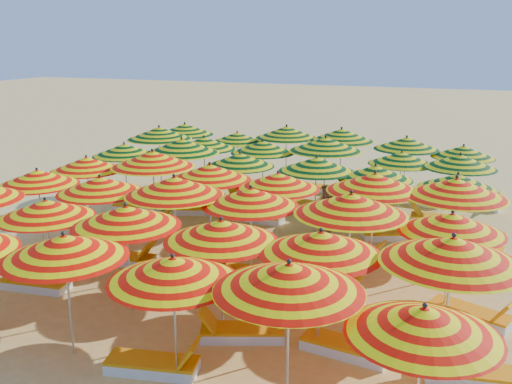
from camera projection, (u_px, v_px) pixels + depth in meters
ground at (250, 249)px, 16.71m from camera, size 120.00×120.00×0.00m
umbrella_2 at (64, 247)px, 10.59m from camera, size 2.57×2.57×2.52m
umbrella_3 at (173, 269)px, 9.75m from camera, size 3.04×3.04×2.43m
umbrella_4 at (289, 278)px, 9.02m from camera, size 2.97×2.97×2.61m
umbrella_5 at (424, 321)px, 8.04m from camera, size 2.25×2.25×2.39m
umbrella_7 at (46, 209)px, 13.30m from camera, size 2.70×2.70×2.40m
umbrella_8 at (126, 216)px, 12.35m from camera, size 2.93×2.93×2.54m
umbrella_9 at (221, 231)px, 11.52m from camera, size 2.84×2.84×2.50m
umbrella_10 at (321, 243)px, 10.77m from camera, size 2.40×2.40×2.53m
umbrella_11 at (453, 250)px, 9.94m from camera, size 3.06×3.06×2.71m
umbrella_12 at (37, 178)px, 16.13m from camera, size 2.99×2.99×2.45m
umbrella_13 at (100, 185)px, 15.21m from camera, size 2.92×2.92×2.48m
umbrella_14 at (174, 186)px, 14.37m from camera, size 3.04×3.04×2.68m
umbrella_15 at (251, 197)px, 13.82m from camera, size 2.98×2.98×2.54m
umbrella_16 at (351, 204)px, 12.71m from camera, size 3.06×3.06×2.71m
umbrella_17 at (452, 223)px, 12.23m from camera, size 2.83×2.83×2.42m
umbrella_18 at (87, 164)px, 17.95m from camera, size 2.91×2.91×2.43m
umbrella_19 at (153, 159)px, 17.41m from camera, size 2.69×2.69×2.73m
umbrella_20 at (210, 172)px, 16.40m from camera, size 3.07×3.07×2.55m
umbrella_21 at (278, 181)px, 15.64m from camera, size 2.45×2.45×2.48m
umbrella_22 at (375, 182)px, 14.84m from camera, size 2.86×2.86×2.66m
umbrella_23 at (456, 188)px, 14.15m from camera, size 2.78×2.78×2.70m
umbrella_24 at (124, 150)px, 20.27m from camera, size 2.53×2.53×2.42m
umbrella_25 at (182, 146)px, 19.49m from camera, size 3.40×3.40×2.73m
umbrella_26 at (240, 160)px, 18.65m from camera, size 2.55×2.55×2.41m
umbrella_27 at (316, 164)px, 17.61m from camera, size 2.50×2.50×2.50m
umbrella_28 at (375, 173)px, 16.98m from camera, size 2.88×2.88×2.39m
umbrella_29 at (458, 181)px, 16.11m from camera, size 2.69×2.69×2.33m
umbrella_30 at (159, 133)px, 22.33m from camera, size 3.17×3.17×2.70m
umbrella_31 at (204, 143)px, 21.26m from camera, size 2.96×2.96×2.49m
umbrella_32 at (263, 147)px, 20.58m from camera, size 2.40×2.40×2.47m
umbrella_33 at (325, 144)px, 19.83m from camera, size 3.36×3.36×2.73m
umbrella_34 at (402, 158)px, 19.15m from camera, size 2.60×2.60×2.36m
umbrella_35 at (460, 161)px, 18.18m from camera, size 2.94×2.94×2.47m
umbrella_36 at (185, 129)px, 24.08m from camera, size 2.63×2.63×2.57m
umbrella_37 at (237, 137)px, 23.28m from camera, size 2.31×2.31×2.34m
umbrella_38 at (287, 132)px, 22.71m from camera, size 2.67×2.67×2.67m
umbrella_39 at (341, 135)px, 21.84m from camera, size 3.13×3.13×2.71m
umbrella_40 at (406, 143)px, 20.98m from camera, size 3.14×3.14×2.54m
umbrella_41 at (463, 152)px, 20.21m from camera, size 2.28×2.28×2.36m
lounger_2 at (155, 364)px, 10.50m from camera, size 1.81×0.92×0.69m
lounger_3 at (33, 283)px, 14.01m from camera, size 1.79×0.79×0.69m
lounger_4 at (240, 332)px, 11.67m from camera, size 1.82×1.16×0.69m
lounger_5 at (347, 347)px, 11.08m from camera, size 1.79×0.80×0.69m
lounger_6 at (470, 374)px, 10.20m from camera, size 1.81×0.87×0.69m
lounger_7 at (125, 258)px, 15.60m from camera, size 1.76×0.67×0.69m
lounger_8 at (201, 268)px, 14.90m from camera, size 1.82×0.97×0.69m
lounger_9 at (232, 271)px, 14.74m from camera, size 1.81×0.88×0.69m
lounger_10 at (327, 291)px, 13.55m from camera, size 1.82×1.21×0.69m
lounger_11 at (472, 314)px, 12.43m from camera, size 1.83×1.14×0.69m
lounger_12 at (145, 226)px, 18.29m from camera, size 1.82×0.94×0.69m
lounger_13 at (298, 252)px, 16.01m from camera, size 1.82×1.03×0.69m
lounger_14 at (353, 256)px, 15.77m from camera, size 1.81×0.91×0.69m
lounger_15 at (139, 206)px, 20.40m from camera, size 1.82×0.97×0.69m
lounger_16 at (201, 210)px, 20.02m from camera, size 1.83×1.12×0.69m
lounger_17 at (260, 217)px, 19.17m from camera, size 1.75×0.62×0.69m
lounger_18 at (389, 234)px, 17.47m from camera, size 1.82×1.20×0.69m
lounger_19 at (473, 248)px, 16.32m from camera, size 1.80×0.82×0.69m
lounger_20 at (246, 200)px, 21.19m from camera, size 1.82×1.24×0.69m
lounger_21 at (307, 205)px, 20.61m from camera, size 1.81×0.90×0.69m
lounger_22 at (436, 218)px, 19.02m from camera, size 1.76×0.66×0.69m
lounger_23 at (274, 185)px, 23.40m from camera, size 1.83×1.05×0.69m
lounger_24 at (328, 189)px, 22.78m from camera, size 1.76×0.67×0.69m
lounger_25 at (416, 200)px, 21.18m from camera, size 1.80×0.86×0.69m
lounger_26 at (476, 204)px, 20.69m from camera, size 1.79×0.81×0.69m
beachgoer_b at (326, 208)px, 18.07m from camera, size 0.93×0.91×1.51m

